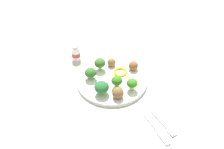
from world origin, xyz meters
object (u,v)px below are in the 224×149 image
(broccoli_floret_mid_right, at_px, (102,87))
(yogurt_bottle, at_px, (76,53))
(plate, at_px, (112,80))
(meatball_far_rim, at_px, (134,66))
(meatball_back_left, at_px, (118,93))
(broccoli_floret_back_left, at_px, (132,84))
(meatball_front_left, at_px, (111,62))
(broccoli_floret_far_rim, at_px, (117,81))
(pepper_ring_center, at_px, (120,72))
(napkin, at_px, (159,126))
(knife, at_px, (156,129))
(broccoli_floret_back_right, at_px, (90,73))
(fork, at_px, (164,124))
(broccoli_floret_mid_left, at_px, (100,63))

(broccoli_floret_mid_right, bearing_deg, yogurt_bottle, 175.62)
(plate, height_order, meatball_far_rim, meatball_far_rim)
(plate, bearing_deg, broccoli_floret_mid_right, -56.70)
(meatball_back_left, bearing_deg, plate, 159.36)
(plate, xyz_separation_m, broccoli_floret_back_left, (0.09, 0.03, 0.04))
(meatball_far_rim, distance_m, meatball_front_left, 0.10)
(broccoli_floret_back_left, height_order, broccoli_floret_far_rim, same)
(meatball_far_rim, xyz_separation_m, pepper_ring_center, (-0.02, -0.06, -0.01))
(napkin, relative_size, knife, 1.17)
(broccoli_floret_back_right, height_order, meatball_front_left, broccoli_floret_back_right)
(fork, bearing_deg, meatball_far_rim, 165.24)
(meatball_far_rim, bearing_deg, meatball_front_left, -140.16)
(broccoli_floret_mid_left, height_order, knife, broccoli_floret_mid_left)
(fork, bearing_deg, napkin, -111.31)
(broccoli_floret_back_right, bearing_deg, meatball_back_left, 13.66)
(fork, bearing_deg, broccoli_floret_back_left, -179.04)
(meatball_front_left, bearing_deg, yogurt_bottle, -144.41)
(plate, distance_m, pepper_ring_center, 0.05)
(broccoli_floret_back_right, relative_size, broccoli_floret_far_rim, 0.98)
(yogurt_bottle, bearing_deg, broccoli_floret_back_right, -5.07)
(meatball_far_rim, bearing_deg, broccoli_floret_mid_right, -75.75)
(broccoli_floret_back_right, distance_m, meatball_far_rim, 0.18)
(meatball_back_left, height_order, fork, meatball_back_left)
(napkin, bearing_deg, broccoli_floret_mid_right, -157.58)
(broccoli_floret_mid_right, relative_size, meatball_far_rim, 1.39)
(fork, bearing_deg, meatball_front_left, 178.41)
(broccoli_floret_back_left, distance_m, yogurt_bottle, 0.31)
(meatball_far_rim, relative_size, meatball_front_left, 1.10)
(fork, bearing_deg, yogurt_bottle, -169.62)
(broccoli_floret_mid_right, bearing_deg, broccoli_floret_far_rim, 89.14)
(broccoli_floret_far_rim, relative_size, yogurt_bottle, 0.69)
(meatball_far_rim, height_order, meatball_back_left, meatball_back_left)
(plate, height_order, broccoli_floret_mid_left, broccoli_floret_mid_left)
(broccoli_floret_mid_left, xyz_separation_m, knife, (0.35, 0.01, -0.04))
(plate, relative_size, meatball_far_rim, 7.18)
(broccoli_floret_far_rim, height_order, meatball_far_rim, broccoli_floret_far_rim)
(meatball_far_rim, bearing_deg, broccoli_floret_back_left, -40.01)
(broccoli_floret_back_right, bearing_deg, napkin, 15.19)
(broccoli_floret_back_right, bearing_deg, broccoli_floret_back_left, 35.93)
(broccoli_floret_mid_right, distance_m, broccoli_floret_far_rim, 0.07)
(pepper_ring_center, bearing_deg, broccoli_floret_back_left, -9.89)
(napkin, relative_size, fork, 1.41)
(broccoli_floret_back_left, distance_m, broccoli_floret_far_rim, 0.06)
(broccoli_floret_back_right, xyz_separation_m, napkin, (0.31, 0.09, -0.04))
(meatball_back_left, distance_m, yogurt_bottle, 0.31)
(meatball_back_left, bearing_deg, broccoli_floret_far_rim, 151.20)
(broccoli_floret_back_right, bearing_deg, meatball_far_rim, 74.37)
(broccoli_floret_far_rim, relative_size, fork, 0.41)
(broccoli_floret_far_rim, bearing_deg, pepper_ring_center, 137.04)
(meatball_front_left, relative_size, knife, 0.24)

